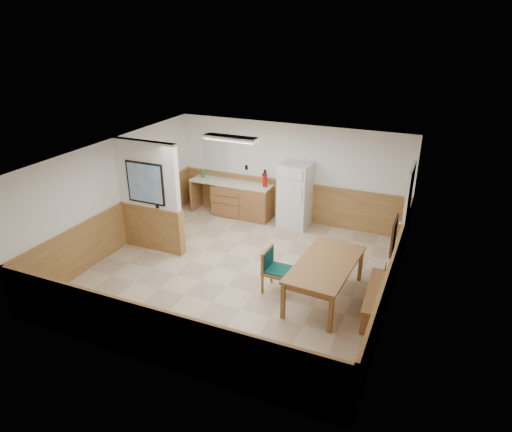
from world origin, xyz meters
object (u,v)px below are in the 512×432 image
at_px(refrigerator, 295,196).
at_px(soap_bottle, 203,173).
at_px(dining_table, 325,267).
at_px(fire_extinguisher, 265,179).
at_px(dining_bench, 376,295).
at_px(dining_chair, 273,267).

relative_size(refrigerator, soap_bottle, 6.80).
height_order(dining_table, fire_extinguisher, fire_extinguisher).
bearing_deg(fire_extinguisher, dining_bench, -63.21).
xyz_separation_m(dining_bench, dining_chair, (-1.94, -0.05, 0.15)).
height_order(dining_table, dining_chair, dining_chair).
bearing_deg(soap_bottle, dining_chair, -43.41).
distance_m(dining_table, dining_chair, 1.00).
bearing_deg(refrigerator, fire_extinguisher, 175.20).
distance_m(dining_bench, fire_extinguisher, 4.57).
xyz_separation_m(refrigerator, dining_table, (1.57, -2.85, -0.15)).
relative_size(dining_bench, dining_chair, 1.84).
bearing_deg(dining_table, dining_chair, -170.93).
height_order(refrigerator, dining_bench, refrigerator).
xyz_separation_m(refrigerator, soap_bottle, (-2.61, 0.08, 0.21)).
bearing_deg(soap_bottle, dining_table, -35.03).
height_order(dining_chair, soap_bottle, soap_bottle).
height_order(dining_table, soap_bottle, soap_bottle).
distance_m(dining_table, dining_bench, 1.01).
height_order(refrigerator, soap_bottle, refrigerator).
xyz_separation_m(dining_table, soap_bottle, (-4.19, 2.93, 0.36)).
relative_size(refrigerator, dining_table, 0.81).
xyz_separation_m(refrigerator, fire_extinguisher, (-0.84, 0.09, 0.28)).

